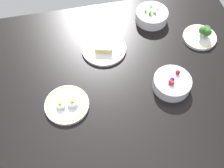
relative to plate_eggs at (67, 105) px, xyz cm
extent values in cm
cube|color=black|center=(-21.50, -5.87, -3.20)|extent=(146.29, 112.06, 4.00)
cylinder|color=silver|center=(0.03, -0.09, -0.42)|extent=(19.58, 19.58, 1.55)
torus|color=gold|center=(0.03, -0.09, 0.35)|extent=(17.73, 17.73, 0.50)
ellipsoid|color=white|center=(-2.55, 0.68, 1.64)|extent=(4.69, 4.69, 2.58)
sphere|color=yellow|center=(-2.55, 0.68, 2.80)|extent=(1.87, 1.87, 1.87)
ellipsoid|color=white|center=(2.65, 0.50, 1.55)|extent=(4.36, 4.36, 2.40)
sphere|color=yellow|center=(2.65, 0.50, 2.63)|extent=(1.74, 1.74, 1.74)
cylinder|color=silver|center=(-72.10, -25.43, -0.46)|extent=(17.20, 17.20, 1.46)
torus|color=gold|center=(-72.10, -25.43, 0.27)|extent=(15.63, 15.63, 0.50)
cylinder|color=#9EBC72|center=(-74.69, -25.98, 1.21)|extent=(1.64, 1.64, 1.89)
sphere|color=#2D6023|center=(-74.69, -25.98, 3.92)|extent=(4.69, 4.69, 4.69)
cylinder|color=#9EBC72|center=(-72.47, -25.51, 1.66)|extent=(1.40, 1.40, 2.78)
sphere|color=#2D6023|center=(-72.47, -25.51, 4.54)|extent=(3.99, 3.99, 3.99)
cylinder|color=#9EBC72|center=(-74.36, -24.14, 1.48)|extent=(1.52, 1.52, 2.43)
sphere|color=#2D6023|center=(-74.36, -24.14, 4.33)|extent=(4.35, 4.35, 4.35)
cylinder|color=silver|center=(-22.12, -28.54, -0.52)|extent=(22.55, 22.55, 1.35)
torus|color=gold|center=(-22.12, -28.54, 0.16)|extent=(20.34, 20.34, 0.50)
cube|color=beige|center=(-22.12, -28.54, 0.76)|extent=(10.14, 10.38, 1.20)
cube|color=#E5B24C|center=(-22.12, -28.54, 1.76)|extent=(10.14, 10.38, 0.80)
cube|color=beige|center=(-22.12, -28.54, 2.76)|extent=(10.14, 10.38, 1.20)
cylinder|color=silver|center=(-48.08, -0.05, 1.44)|extent=(17.16, 17.16, 5.27)
torus|color=silver|center=(-48.08, -0.05, 4.08)|extent=(17.27, 17.27, 0.80)
sphere|color=#59144C|center=(-47.55, 0.06, 5.09)|extent=(2.02, 2.02, 2.02)
sphere|color=maroon|center=(-51.16, -3.04, 5.16)|extent=(2.18, 2.18, 2.18)
sphere|color=#59144C|center=(-46.40, 1.74, 5.01)|extent=(1.87, 1.87, 1.87)
sphere|color=#B2232D|center=(-46.36, 1.16, 5.16)|extent=(2.16, 2.16, 2.16)
sphere|color=#B2232D|center=(-46.75, 2.20, 4.83)|extent=(1.51, 1.51, 1.51)
sphere|color=#B2232D|center=(-46.83, 1.90, 5.14)|extent=(2.12, 2.12, 2.12)
cylinder|color=silver|center=(-51.34, -43.68, 1.54)|extent=(17.32, 17.32, 5.48)
torus|color=silver|center=(-51.34, -43.68, 4.28)|extent=(17.42, 17.42, 0.80)
sphere|color=#599E38|center=(-47.95, -44.58, 5.04)|extent=(1.52, 1.52, 1.52)
sphere|color=#599E38|center=(-52.09, -42.77, 4.88)|extent=(1.18, 1.18, 1.18)
sphere|color=#599E38|center=(-51.94, -47.97, 4.84)|extent=(1.12, 1.12, 1.12)
sphere|color=#599E38|center=(-54.87, -44.91, 4.80)|extent=(1.04, 1.04, 1.04)
sphere|color=#599E38|center=(-49.52, -42.43, 5.08)|extent=(1.59, 1.59, 1.59)
sphere|color=#599E38|center=(-52.49, -42.08, 4.98)|extent=(1.40, 1.40, 1.40)
sphere|color=#599E38|center=(-49.93, -41.26, 4.88)|extent=(1.18, 1.18, 1.18)
sphere|color=#599E38|center=(-51.84, -47.70, 4.80)|extent=(1.04, 1.04, 1.04)
sphere|color=#599E38|center=(-50.15, -43.11, 5.06)|extent=(1.56, 1.56, 1.56)
camera|label=1|loc=(-7.14, 61.50, 107.02)|focal=44.54mm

